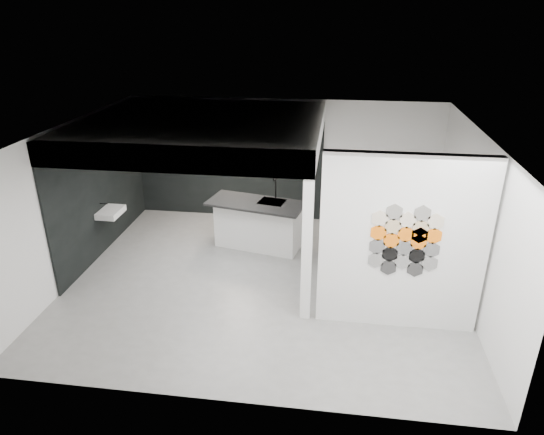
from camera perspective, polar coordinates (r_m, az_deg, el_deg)
The scene contains 17 objects.
floor at distance 9.01m, azimuth -0.90°, elevation -7.47°, with size 7.00×6.00×0.01m, color slate.
partition_panel at distance 7.45m, azimuth 15.03°, elevation -3.10°, with size 2.45×0.15×2.80m, color silver.
bay_clad_back at distance 11.42m, azimuth -5.17°, elevation 5.83°, with size 4.40×0.04×2.35m, color black.
bay_clad_left at distance 10.40m, azimuth -19.36°, elevation 2.73°, with size 0.04×4.00×2.35m, color black.
bulkhead at distance 9.21m, azimuth -8.19°, elevation 10.23°, with size 4.40×4.00×0.40m, color silver.
corner_column at distance 7.49m, azimuth 4.12°, elevation -4.08°, with size 0.16×0.16×2.35m, color silver.
fascia_beam at distance 7.45m, azimuth -12.12°, elevation 6.74°, with size 4.40×0.16×0.40m, color silver.
wall_basin at distance 10.24m, azimuth -18.45°, elevation 0.59°, with size 0.40×0.60×0.12m, color silver.
display_shelf at distance 11.26m, azimuth -4.81°, elevation 6.25°, with size 3.00×0.15×0.04m, color black.
kitchen_island at distance 10.00m, azimuth -1.67°, elevation -0.69°, with size 2.08×1.25×1.57m.
stockpot at distance 11.50m, azimuth -10.05°, elevation 6.94°, with size 0.23×0.23×0.19m, color black.
kettle at distance 11.04m, azimuth 1.20°, elevation 6.52°, with size 0.19×0.19×0.16m, color black.
glass_bowl at distance 11.03m, azimuth 2.08°, elevation 6.36°, with size 0.15×0.15×0.11m, color gray.
glass_vase at distance 11.03m, azimuth 2.08°, elevation 6.44°, with size 0.10×0.10×0.14m, color gray.
bottle_dark at distance 11.28m, azimuth -5.90°, elevation 6.79°, with size 0.06×0.06×0.17m, color black.
utensil_cup at distance 11.39m, azimuth -7.86°, elevation 6.68°, with size 0.08×0.08×0.10m, color black.
hex_tile_cluster at distance 7.33m, azimuth 15.45°, elevation -2.68°, with size 1.04×0.02×1.16m.
Camera 1 is at (1.19, -7.62, 4.65)m, focal length 32.00 mm.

